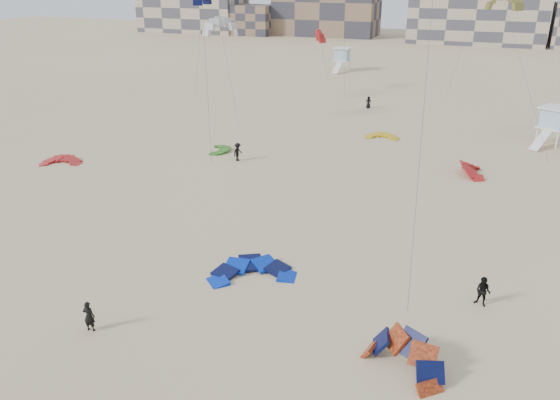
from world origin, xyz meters
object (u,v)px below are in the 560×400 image
(kite_ground_orange, at_px, (402,369))
(kite_ground_blue, at_px, (252,275))
(lifeguard_tower_near, at_px, (553,126))
(kitesurfer_main, at_px, (89,316))

(kite_ground_orange, bearing_deg, kite_ground_blue, -178.22)
(kite_ground_blue, distance_m, lifeguard_tower_near, 40.02)
(kitesurfer_main, height_order, lifeguard_tower_near, lifeguard_tower_near)
(kite_ground_blue, xyz_separation_m, kite_ground_orange, (9.65, -5.17, 0.00))
(kitesurfer_main, distance_m, lifeguard_tower_near, 49.42)
(kite_ground_orange, bearing_deg, lifeguard_tower_near, 107.82)
(kite_ground_blue, distance_m, kite_ground_orange, 10.95)
(kitesurfer_main, relative_size, lifeguard_tower_near, 0.28)
(kitesurfer_main, bearing_deg, kite_ground_blue, -133.96)
(kite_ground_orange, relative_size, kitesurfer_main, 2.47)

